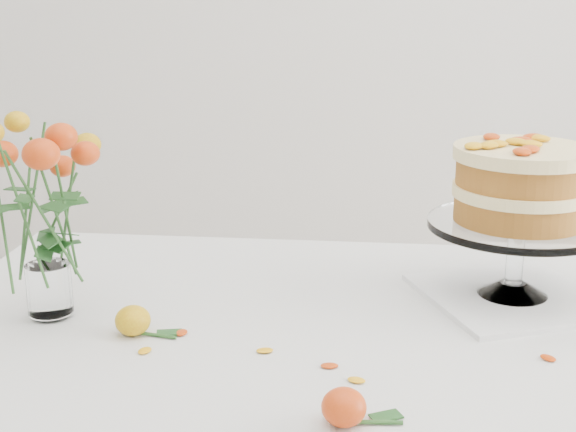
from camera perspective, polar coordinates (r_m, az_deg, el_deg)
name	(u,v)px	position (r m, az deg, el deg)	size (l,w,h in m)	color
table	(346,374)	(1.34, 4.14, -11.17)	(1.43, 0.93, 0.76)	tan
napkin	(512,296)	(1.47, 15.63, -5.53)	(0.29, 0.29, 0.01)	silver
cake_stand	(520,192)	(1.42, 16.20, 1.62)	(0.31, 0.31, 0.28)	white
rose_vase	(41,191)	(1.34, -17.17, 1.71)	(0.32, 0.32, 0.37)	white
loose_rose_near	(133,321)	(1.30, -10.96, -7.32)	(0.10, 0.06, 0.05)	gold
loose_rose_far	(344,407)	(1.03, 4.02, -13.42)	(0.10, 0.06, 0.05)	#CC3B09
stray_petal_a	(265,351)	(1.23, -1.66, -9.56)	(0.03, 0.02, 0.00)	#FDAE0F
stray_petal_b	(329,366)	(1.18, 2.97, -10.60)	(0.03, 0.02, 0.00)	#FDAE0F
stray_petal_c	(356,380)	(1.14, 4.89, -11.57)	(0.03, 0.02, 0.00)	#FDAE0F
stray_petal_d	(182,333)	(1.29, -7.57, -8.24)	(0.03, 0.02, 0.00)	#FDAE0F
stray_petal_e	(145,351)	(1.24, -10.15, -9.42)	(0.03, 0.02, 0.00)	#FDAE0F
stray_petal_f	(548,358)	(1.26, 18.01, -9.60)	(0.03, 0.02, 0.00)	#FDAE0F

